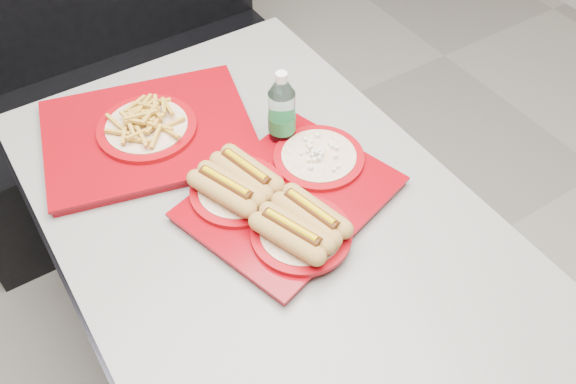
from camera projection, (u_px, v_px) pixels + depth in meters
ground at (275, 366)px, 1.96m from camera, size 6.00×6.00×0.00m
diner_table at (272, 260)px, 1.52m from camera, size 0.92×1.42×0.75m
booth_bench at (119, 86)px, 2.27m from camera, size 1.30×0.57×1.35m
tray_near at (284, 196)px, 1.39m from camera, size 0.54×0.47×0.10m
tray_far at (147, 130)px, 1.55m from camera, size 0.60×0.52×0.10m
water_bottle at (282, 115)px, 1.49m from camera, size 0.07×0.07×0.22m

